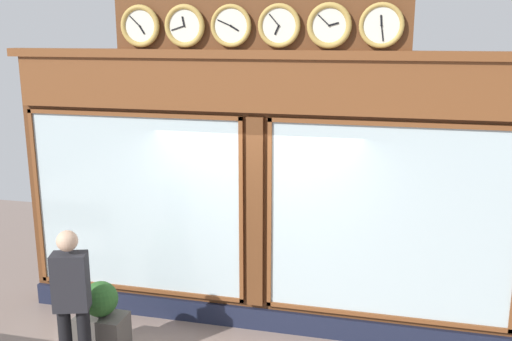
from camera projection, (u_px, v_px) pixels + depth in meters
The scene contains 4 objects.
shop_facade at pixel (258, 189), 6.96m from camera, with size 6.31×0.42×4.06m.
pedestrian at pixel (72, 299), 6.00m from camera, with size 0.41×0.32×1.69m.
planter_box at pixel (103, 335), 6.59m from camera, with size 0.56×0.36×0.51m, color #4C4742.
planter_shrub at pixel (100, 299), 6.48m from camera, with size 0.40×0.40×0.40m, color #285623.
Camera 1 is at (-1.57, 6.40, 3.65)m, focal length 40.13 mm.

